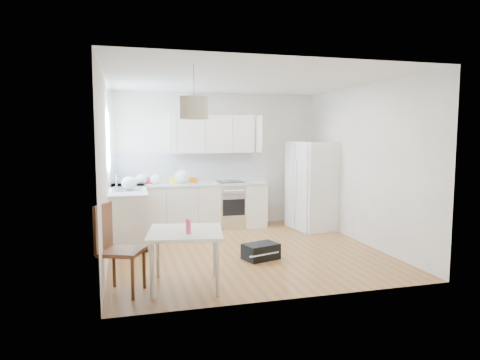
{
  "coord_description": "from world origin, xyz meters",
  "views": [
    {
      "loc": [
        -1.82,
        -6.48,
        1.85
      ],
      "look_at": [
        0.03,
        0.4,
        1.1
      ],
      "focal_mm": 32.0,
      "sensor_mm": 36.0,
      "label": 1
    }
  ],
  "objects_px": {
    "dining_table": "(185,237)",
    "dining_chair": "(122,249)",
    "refrigerator": "(313,186)",
    "gym_bag": "(261,251)"
  },
  "relations": [
    {
      "from": "dining_table",
      "to": "dining_chair",
      "type": "distance_m",
      "value": 0.75
    },
    {
      "from": "refrigerator",
      "to": "dining_table",
      "type": "height_order",
      "value": "refrigerator"
    },
    {
      "from": "dining_chair",
      "to": "gym_bag",
      "type": "height_order",
      "value": "dining_chair"
    },
    {
      "from": "refrigerator",
      "to": "gym_bag",
      "type": "bearing_deg",
      "value": -141.04
    },
    {
      "from": "dining_chair",
      "to": "gym_bag",
      "type": "xyz_separation_m",
      "value": [
        1.99,
        0.91,
        -0.41
      ]
    },
    {
      "from": "dining_table",
      "to": "gym_bag",
      "type": "height_order",
      "value": "dining_table"
    },
    {
      "from": "dining_table",
      "to": "dining_chair",
      "type": "bearing_deg",
      "value": -167.7
    },
    {
      "from": "refrigerator",
      "to": "dining_chair",
      "type": "relative_size",
      "value": 1.63
    },
    {
      "from": "dining_table",
      "to": "gym_bag",
      "type": "xyz_separation_m",
      "value": [
        1.25,
        0.87,
        -0.51
      ]
    },
    {
      "from": "refrigerator",
      "to": "gym_bag",
      "type": "xyz_separation_m",
      "value": [
        -1.64,
        -1.73,
        -0.75
      ]
    }
  ]
}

